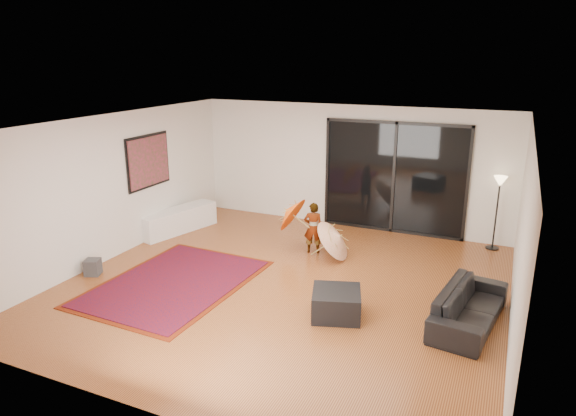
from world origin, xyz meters
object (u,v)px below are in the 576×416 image
Objects in this scene: child at (313,228)px; media_console at (178,220)px; ottoman at (336,303)px; sofa at (469,307)px.

media_console is at bearing -16.98° from child.
media_console is at bearing 153.39° from ottoman.
child is at bearing 69.54° from sofa.
media_console is 1.00× the size of sofa.
ottoman is at bearing 115.40° from sofa.
media_console is at bearing 83.51° from sofa.
ottoman is 0.69× the size of child.
child is (-3.05, 1.68, 0.24)m from sofa.
media_console is 6.41m from sofa.
media_console reaches higher than ottoman.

